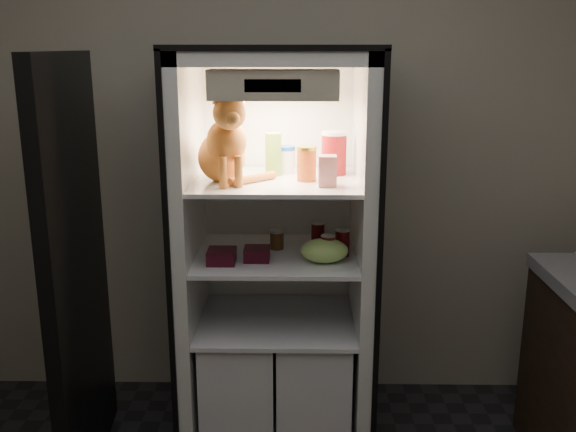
# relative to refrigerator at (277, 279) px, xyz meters

# --- Properties ---
(room_shell) EXTENTS (3.60, 3.60, 3.60)m
(room_shell) POSITION_rel_refrigerator_xyz_m (0.00, -1.38, 0.83)
(room_shell) COLOR white
(room_shell) RESTS_ON floor
(refrigerator) EXTENTS (0.90, 0.72, 1.88)m
(refrigerator) POSITION_rel_refrigerator_xyz_m (0.00, 0.00, 0.00)
(refrigerator) COLOR white
(refrigerator) RESTS_ON floor
(fridge_door) EXTENTS (0.14, 0.87, 1.85)m
(fridge_door) POSITION_rel_refrigerator_xyz_m (-0.85, -0.32, 0.12)
(fridge_door) COLOR black
(fridge_door) RESTS_ON floor
(tabby_cat) EXTENTS (0.38, 0.41, 0.42)m
(tabby_cat) POSITION_rel_refrigerator_xyz_m (-0.22, -0.14, 0.65)
(tabby_cat) COLOR #B66017
(tabby_cat) RESTS_ON refrigerator
(parmesan_shaker) EXTENTS (0.08, 0.08, 0.20)m
(parmesan_shaker) POSITION_rel_refrigerator_xyz_m (-0.01, 0.03, 0.60)
(parmesan_shaker) COLOR #268B2D
(parmesan_shaker) RESTS_ON refrigerator
(mayo_tub) EXTENTS (0.09, 0.09, 0.13)m
(mayo_tub) POSITION_rel_refrigerator_xyz_m (0.04, 0.09, 0.56)
(mayo_tub) COLOR white
(mayo_tub) RESTS_ON refrigerator
(salsa_jar) EXTENTS (0.09, 0.09, 0.15)m
(salsa_jar) POSITION_rel_refrigerator_xyz_m (0.14, -0.09, 0.58)
(salsa_jar) COLOR maroon
(salsa_jar) RESTS_ON refrigerator
(pepper_jar) EXTENTS (0.12, 0.12, 0.20)m
(pepper_jar) POSITION_rel_refrigerator_xyz_m (0.27, 0.06, 0.60)
(pepper_jar) COLOR maroon
(pepper_jar) RESTS_ON refrigerator
(cream_carton) EXTENTS (0.08, 0.08, 0.13)m
(cream_carton) POSITION_rel_refrigerator_xyz_m (0.22, -0.20, 0.56)
(cream_carton) COLOR silver
(cream_carton) RESTS_ON refrigerator
(soda_can_a) EXTENTS (0.06, 0.06, 0.12)m
(soda_can_a) POSITION_rel_refrigerator_xyz_m (0.20, 0.05, 0.21)
(soda_can_a) COLOR black
(soda_can_a) RESTS_ON refrigerator
(soda_can_b) EXTENTS (0.07, 0.07, 0.12)m
(soda_can_b) POSITION_rel_refrigerator_xyz_m (0.30, -0.09, 0.21)
(soda_can_b) COLOR black
(soda_can_b) RESTS_ON refrigerator
(soda_can_c) EXTENTS (0.06, 0.06, 0.12)m
(soda_can_c) POSITION_rel_refrigerator_xyz_m (0.23, -0.17, 0.21)
(soda_can_c) COLOR black
(soda_can_c) RESTS_ON refrigerator
(condiment_jar) EXTENTS (0.07, 0.07, 0.09)m
(condiment_jar) POSITION_rel_refrigerator_xyz_m (0.00, 0.01, 0.19)
(condiment_jar) COLOR brown
(condiment_jar) RESTS_ON refrigerator
(grape_bag) EXTENTS (0.21, 0.15, 0.11)m
(grape_bag) POSITION_rel_refrigerator_xyz_m (0.22, -0.18, 0.20)
(grape_bag) COLOR #99D262
(grape_bag) RESTS_ON refrigerator
(berry_box_left) EXTENTS (0.12, 0.12, 0.06)m
(berry_box_left) POSITION_rel_refrigerator_xyz_m (-0.24, -0.20, 0.18)
(berry_box_left) COLOR #470B1B
(berry_box_left) RESTS_ON refrigerator
(berry_box_right) EXTENTS (0.11, 0.11, 0.06)m
(berry_box_right) POSITION_rel_refrigerator_xyz_m (-0.08, -0.16, 0.18)
(berry_box_right) COLOR #470B1B
(berry_box_right) RESTS_ON refrigerator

